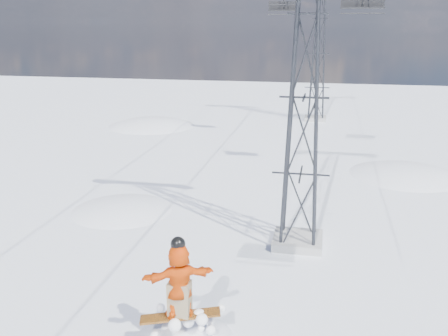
% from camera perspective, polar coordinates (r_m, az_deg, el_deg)
% --- Properties ---
extents(snow_terrain, '(39.00, 37.00, 22.00)m').
position_cam_1_polar(snow_terrain, '(35.78, -0.12, -13.05)').
color(snow_terrain, white).
rests_on(snow_terrain, ground).
extents(lift_tower_near, '(5.20, 1.80, 11.43)m').
position_cam_1_polar(lift_tower_near, '(17.49, 9.14, 7.86)').
color(lift_tower_near, '#999999').
rests_on(lift_tower_near, ground).
extents(lift_tower_far, '(5.20, 1.80, 11.43)m').
position_cam_1_polar(lift_tower_far, '(42.37, 10.77, 12.68)').
color(lift_tower_far, '#999999').
rests_on(lift_tower_far, ground).
extents(lift_chair_mid, '(2.03, 0.58, 2.51)m').
position_cam_1_polar(lift_chair_mid, '(25.64, 15.57, 17.70)').
color(lift_chair_mid, black).
rests_on(lift_chair_mid, ground).
extents(lift_chair_far, '(1.97, 0.57, 2.44)m').
position_cam_1_polar(lift_chair_far, '(33.60, 6.85, 17.80)').
color(lift_chair_far, black).
rests_on(lift_chair_far, ground).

